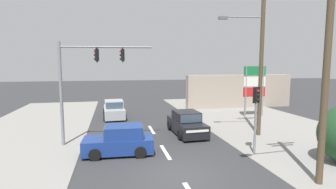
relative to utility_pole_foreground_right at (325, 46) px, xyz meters
name	(u,v)px	position (x,y,z in m)	size (l,w,h in m)	color
ground_plane	(179,175)	(-5.05, 2.02, -5.39)	(140.00, 140.00, 0.00)	#303033
lane_dash_mid	(165,152)	(-5.05, 5.02, -5.39)	(0.20, 2.40, 0.01)	silver
lane_dash_far	(152,130)	(-5.05, 10.02, -5.39)	(0.20, 2.40, 0.01)	silver
kerb_right_verge	(322,147)	(3.95, 4.02, -5.38)	(10.00, 44.00, 0.02)	gray
utility_pole_foreground_right	(325,46)	(0.00, 0.00, 0.00)	(3.78, 0.44, 10.05)	#4C3D2B
utility_pole_midground_right	(260,49)	(1.62, 7.07, 0.33)	(3.77, 0.64, 10.70)	#4C3D2B
traffic_signal_mast	(84,74)	(-9.36, 7.30, -1.24)	(5.26, 0.74, 6.00)	slate
pedestal_signal_right_kerb	(256,109)	(-0.50, 3.74, -2.97)	(0.44, 0.31, 3.56)	slate
shopping_plaza_sign	(254,84)	(4.80, 12.97, -2.41)	(2.10, 0.16, 4.60)	slate
shopfront_wall_far	(239,91)	(5.95, 18.02, -3.59)	(12.00, 1.00, 3.60)	#A39384
sedan_oncoming_near	(186,124)	(-2.89, 8.38, -4.69)	(2.00, 4.29, 1.56)	black
hatchback_crossing_left	(120,141)	(-7.46, 5.22, -4.69)	(3.71, 1.92, 1.53)	navy
sedan_kerbside_parked	(114,110)	(-7.65, 15.10, -4.69)	(2.01, 4.30, 1.56)	#A3A8AD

